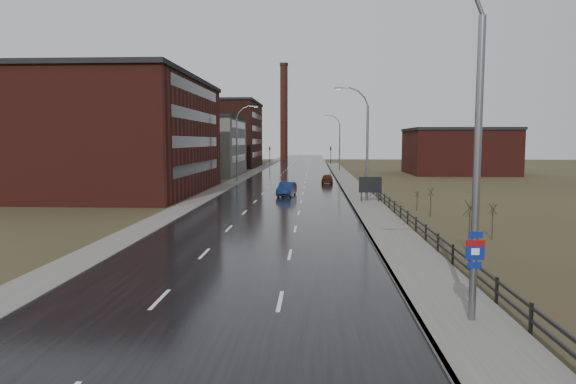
# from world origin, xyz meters

# --- Properties ---
(ground) EXTENTS (320.00, 320.00, 0.00)m
(ground) POSITION_xyz_m (0.00, 0.00, 0.00)
(ground) COLOR #2D2819
(ground) RESTS_ON ground
(road) EXTENTS (14.00, 300.00, 0.06)m
(road) POSITION_xyz_m (0.00, 60.00, 0.03)
(road) COLOR black
(road) RESTS_ON ground
(sidewalk_right) EXTENTS (3.20, 180.00, 0.18)m
(sidewalk_right) POSITION_xyz_m (8.60, 35.00, 0.09)
(sidewalk_right) COLOR #595651
(sidewalk_right) RESTS_ON ground
(curb_right) EXTENTS (0.16, 180.00, 0.18)m
(curb_right) POSITION_xyz_m (7.08, 35.00, 0.09)
(curb_right) COLOR slate
(curb_right) RESTS_ON ground
(sidewalk_left) EXTENTS (2.40, 260.00, 0.12)m
(sidewalk_left) POSITION_xyz_m (-8.20, 60.00, 0.06)
(sidewalk_left) COLOR #595651
(sidewalk_left) RESTS_ON ground
(warehouse_near) EXTENTS (22.44, 28.56, 13.50)m
(warehouse_near) POSITION_xyz_m (-20.99, 45.00, 6.76)
(warehouse_near) COLOR #471914
(warehouse_near) RESTS_ON ground
(warehouse_mid) EXTENTS (16.32, 20.40, 10.50)m
(warehouse_mid) POSITION_xyz_m (-17.99, 78.00, 5.26)
(warehouse_mid) COLOR slate
(warehouse_mid) RESTS_ON ground
(warehouse_far) EXTENTS (26.52, 24.48, 15.50)m
(warehouse_far) POSITION_xyz_m (-22.99, 108.00, 7.76)
(warehouse_far) COLOR #331611
(warehouse_far) RESTS_ON ground
(building_right) EXTENTS (18.36, 16.32, 8.50)m
(building_right) POSITION_xyz_m (30.30, 82.00, 4.26)
(building_right) COLOR #471914
(building_right) RESTS_ON ground
(smokestack) EXTENTS (2.70, 2.70, 30.70)m
(smokestack) POSITION_xyz_m (-6.00, 150.00, 15.50)
(smokestack) COLOR #331611
(smokestack) RESTS_ON ground
(streetlight_main) EXTENTS (3.91, 0.29, 12.11)m
(streetlight_main) POSITION_xyz_m (8.47, 2.00, 6.06)
(streetlight_main) COLOR slate
(streetlight_main) RESTS_ON ground
(streetlight_right_mid) EXTENTS (3.36, 0.28, 11.35)m
(streetlight_right_mid) POSITION_xyz_m (8.50, 36.00, 5.84)
(streetlight_right_mid) COLOR slate
(streetlight_right_mid) RESTS_ON ground
(streetlight_left) EXTENTS (3.36, 0.28, 11.35)m
(streetlight_left) POSITION_xyz_m (-7.70, 62.00, 5.84)
(streetlight_left) COLOR slate
(streetlight_left) RESTS_ON ground
(streetlight_right_far) EXTENTS (3.36, 0.28, 11.35)m
(streetlight_right_far) POSITION_xyz_m (8.50, 90.00, 5.84)
(streetlight_right_far) COLOR slate
(streetlight_right_far) RESTS_ON ground
(guardrail) EXTENTS (0.10, 53.05, 1.10)m
(guardrail) POSITION_xyz_m (10.30, 18.31, 0.71)
(guardrail) COLOR black
(guardrail) RESTS_ON ground
(shrub_c) EXTENTS (0.70, 0.74, 2.97)m
(shrub_c) POSITION_xyz_m (11.87, 12.70, 1.58)
(shrub_c) COLOR #382D23
(shrub_c) RESTS_ON ground
(shrub_d) EXTENTS (0.53, 0.56, 2.24)m
(shrub_d) POSITION_xyz_m (14.60, 17.11, 1.19)
(shrub_d) COLOR #382D23
(shrub_d) RESTS_ON ground
(shrub_e) EXTENTS (0.56, 0.59, 2.36)m
(shrub_e) POSITION_xyz_m (12.98, 26.75, 1.25)
(shrub_e) COLOR #382D23
(shrub_e) RESTS_ON ground
(shrub_f) EXTENTS (0.41, 0.44, 1.72)m
(shrub_f) POSITION_xyz_m (12.60, 30.28, 0.91)
(shrub_f) COLOR #382D23
(shrub_f) RESTS_ON ground
(billboard) EXTENTS (2.23, 0.17, 2.60)m
(billboard) POSITION_xyz_m (9.10, 35.65, 1.75)
(billboard) COLOR black
(billboard) RESTS_ON ground
(traffic_light_left) EXTENTS (0.58, 2.73, 5.30)m
(traffic_light_left) POSITION_xyz_m (-8.00, 120.00, 4.60)
(traffic_light_left) COLOR black
(traffic_light_left) RESTS_ON ground
(traffic_light_right) EXTENTS (0.58, 2.73, 5.30)m
(traffic_light_right) POSITION_xyz_m (8.00, 120.00, 4.60)
(traffic_light_right) COLOR black
(traffic_light_right) RESTS_ON ground
(car_near) EXTENTS (2.13, 4.73, 1.50)m
(car_near) POSITION_xyz_m (0.58, 41.58, 0.75)
(car_near) COLOR #0D1D45
(car_near) RESTS_ON ground
(car_far) EXTENTS (1.80, 4.14, 1.39)m
(car_far) POSITION_xyz_m (5.50, 58.50, 0.70)
(car_far) COLOR #42190B
(car_far) RESTS_ON ground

